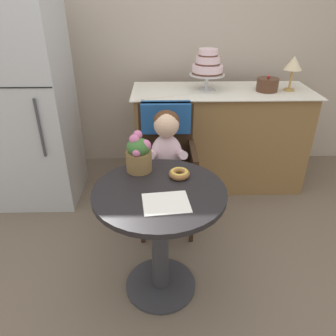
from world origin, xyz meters
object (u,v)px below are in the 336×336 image
at_px(wicker_chair, 166,148).
at_px(donut_front, 179,173).
at_px(refrigerator, 28,104).
at_px(round_layer_cake, 267,85).
at_px(table_lamp, 293,65).
at_px(cafe_table, 160,222).
at_px(flower_vase, 139,154).
at_px(tiered_cake_stand, 208,66).
at_px(seated_child, 167,153).

relative_size(wicker_chair, donut_front, 8.05).
height_order(wicker_chair, refrigerator, refrigerator).
bearing_deg(round_layer_cake, donut_front, -125.61).
height_order(donut_front, table_lamp, table_lamp).
height_order(cafe_table, flower_vase, flower_vase).
relative_size(table_lamp, refrigerator, 0.17).
xyz_separation_m(donut_front, flower_vase, (-0.23, 0.08, 0.09)).
height_order(flower_vase, tiered_cake_stand, tiered_cake_stand).
xyz_separation_m(tiered_cake_stand, table_lamp, (0.71, -0.03, 0.01)).
xyz_separation_m(cafe_table, seated_child, (0.05, 0.54, 0.17)).
bearing_deg(seated_child, wicker_chair, 90.00).
bearing_deg(cafe_table, table_lamp, 48.77).
distance_m(cafe_table, seated_child, 0.56).
bearing_deg(seated_child, cafe_table, -95.30).
xyz_separation_m(cafe_table, wicker_chair, (0.05, 0.69, 0.13)).
xyz_separation_m(seated_child, round_layer_cake, (0.87, 0.73, 0.28)).
bearing_deg(refrigerator, flower_vase, -43.26).
xyz_separation_m(wicker_chair, seated_child, (0.00, -0.16, 0.04)).
bearing_deg(cafe_table, refrigerator, 133.67).
bearing_deg(cafe_table, flower_vase, 117.65).
height_order(tiered_cake_stand, refrigerator, refrigerator).
height_order(cafe_table, wicker_chair, wicker_chair).
xyz_separation_m(table_lamp, refrigerator, (-2.17, -0.17, -0.27)).
relative_size(donut_front, tiered_cake_stand, 0.35).
bearing_deg(seated_child, table_lamp, 34.67).
xyz_separation_m(round_layer_cake, refrigerator, (-1.97, -0.16, -0.10)).
bearing_deg(flower_vase, refrigerator, 136.74).
xyz_separation_m(flower_vase, table_lamp, (1.23, 1.05, 0.29)).
relative_size(wicker_chair, flower_vase, 4.00).
xyz_separation_m(donut_front, tiered_cake_stand, (0.29, 1.16, 0.36)).
bearing_deg(table_lamp, donut_front, -131.39).
xyz_separation_m(wicker_chair, donut_front, (0.06, -0.56, 0.10)).
relative_size(donut_front, table_lamp, 0.42).
height_order(donut_front, round_layer_cake, round_layer_cake).
bearing_deg(flower_vase, round_layer_cake, 45.15).
bearing_deg(donut_front, tiered_cake_stand, 75.82).
bearing_deg(tiered_cake_stand, table_lamp, -2.20).
relative_size(flower_vase, refrigerator, 0.14).
bearing_deg(wicker_chair, round_layer_cake, 30.30).
relative_size(tiered_cake_stand, refrigerator, 0.20).
relative_size(seated_child, flower_vase, 3.05).
xyz_separation_m(cafe_table, round_layer_cake, (0.92, 1.26, 0.45)).
relative_size(seated_child, table_lamp, 2.55).
bearing_deg(tiered_cake_stand, wicker_chair, -120.47).
bearing_deg(round_layer_cake, tiered_cake_stand, 175.66).
relative_size(wicker_chair, seated_child, 1.31).
bearing_deg(round_layer_cake, seated_child, -140.16).
relative_size(wicker_chair, round_layer_cake, 5.25).
bearing_deg(seated_child, flower_vase, -117.69).
bearing_deg(wicker_chair, refrigerator, 156.68).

